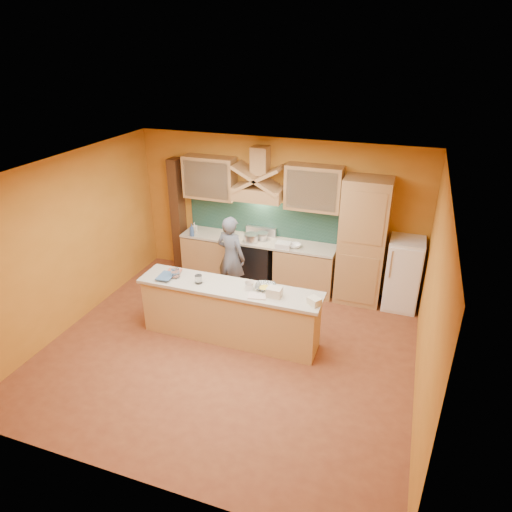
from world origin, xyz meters
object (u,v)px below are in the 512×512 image
(person, at_px, (231,257))
(mixing_bowl, at_px, (265,287))
(fridge, at_px, (403,274))
(stove, at_px, (257,262))
(kitchen_scale, at_px, (249,286))

(person, xyz_separation_m, mixing_bowl, (1.04, -1.18, 0.20))
(fridge, xyz_separation_m, person, (-2.99, -0.64, 0.13))
(stove, height_order, kitchen_scale, kitchen_scale)
(fridge, bearing_deg, stove, 180.00)
(mixing_bowl, bearing_deg, person, 131.53)
(stove, xyz_separation_m, person, (-0.29, -0.64, 0.33))
(stove, relative_size, kitchen_scale, 8.04)
(fridge, distance_m, kitchen_scale, 2.90)
(person, relative_size, mixing_bowl, 5.04)
(stove, bearing_deg, mixing_bowl, -67.35)
(mixing_bowl, bearing_deg, stove, 112.65)
(stove, bearing_deg, fridge, 0.00)
(stove, distance_m, person, 0.77)
(fridge, bearing_deg, person, -167.99)
(fridge, relative_size, kitchen_scale, 11.62)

